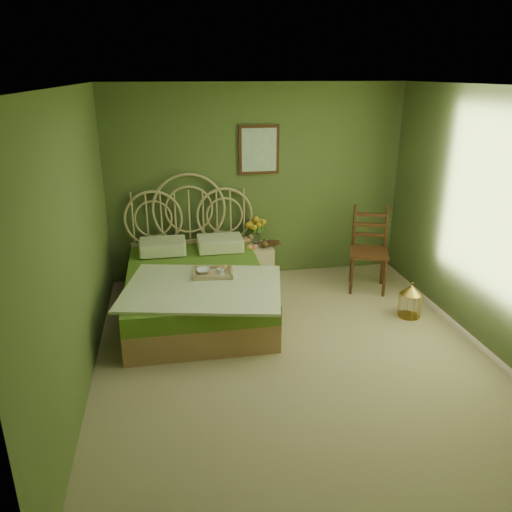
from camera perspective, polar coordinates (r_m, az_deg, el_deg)
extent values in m
plane|color=tan|center=(5.22, 4.58, -11.11)|extent=(4.50, 4.50, 0.00)
plane|color=silver|center=(4.46, 5.56, 18.76)|extent=(4.50, 4.50, 0.00)
plane|color=#46582E|center=(6.80, 0.11, 8.31)|extent=(4.00, 0.00, 4.00)
plane|color=#46582E|center=(4.59, -19.85, 1.15)|extent=(0.00, 4.50, 4.50)
plane|color=#46582E|center=(5.53, 25.52, 3.48)|extent=(0.00, 4.50, 4.50)
cube|color=#331D0E|center=(6.70, 0.34, 12.04)|extent=(0.54, 0.03, 0.64)
cube|color=silver|center=(6.68, 0.37, 12.02)|extent=(0.46, 0.01, 0.56)
cube|color=tan|center=(5.97, -6.77, -5.19)|extent=(1.57, 2.10, 0.31)
cube|color=olive|center=(5.86, -6.87, -2.88)|extent=(1.57, 2.10, 0.21)
cube|color=white|center=(5.38, -6.07, -3.62)|extent=(1.88, 1.58, 0.03)
cube|color=white|center=(6.47, -10.61, 1.07)|extent=(0.58, 0.42, 0.17)
cube|color=white|center=(6.50, -4.13, 1.47)|extent=(0.58, 0.42, 0.17)
cube|color=tan|center=(5.68, -4.95, -2.21)|extent=(0.48, 0.39, 0.04)
ellipsoid|color=#B77A38|center=(5.76, -3.86, -1.33)|extent=(0.12, 0.07, 0.05)
cube|color=#F3E4C6|center=(6.83, -0.14, -0.82)|extent=(0.46, 0.46, 0.50)
cylinder|color=silver|center=(6.82, 0.08, 2.21)|extent=(0.10, 0.10, 0.18)
ellipsoid|color=tan|center=(6.79, -1.34, 1.76)|extent=(0.21, 0.11, 0.10)
sphere|color=#F38E5E|center=(6.59, -0.72, 1.03)|extent=(0.07, 0.07, 0.07)
sphere|color=#F38E5E|center=(6.58, -0.14, 1.01)|extent=(0.07, 0.07, 0.07)
cube|color=#331D0E|center=(6.63, 12.78, 0.44)|extent=(0.62, 0.62, 0.05)
cylinder|color=#331D0E|center=(6.47, 11.61, -2.43)|extent=(0.04, 0.04, 0.52)
cylinder|color=#331D0E|center=(6.63, 14.93, -2.15)|extent=(0.04, 0.04, 0.52)
cylinder|color=#331D0E|center=(6.83, 10.37, -1.12)|extent=(0.04, 0.04, 0.52)
cylinder|color=#331D0E|center=(6.98, 13.55, -0.89)|extent=(0.04, 0.04, 0.52)
cube|color=#331D0E|center=(6.72, 12.31, 3.32)|extent=(0.40, 0.19, 0.57)
cylinder|color=#B5873A|center=(6.21, 17.02, -6.53)|extent=(0.26, 0.26, 0.01)
cylinder|color=#B5873A|center=(6.15, 17.15, -5.37)|extent=(0.26, 0.26, 0.29)
cone|color=#B5873A|center=(6.07, 17.34, -3.71)|extent=(0.26, 0.26, 0.10)
imported|color=#381E0F|center=(6.79, 1.32, 1.40)|extent=(0.22, 0.26, 0.02)
imported|color=#472819|center=(6.78, 1.33, 1.56)|extent=(0.22, 0.25, 0.02)
imported|color=white|center=(5.71, -6.01, -1.71)|extent=(0.17, 0.17, 0.04)
imported|color=white|center=(5.61, -4.09, -1.82)|extent=(0.10, 0.10, 0.08)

